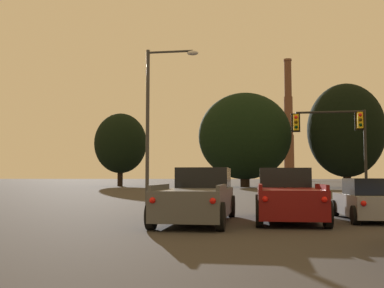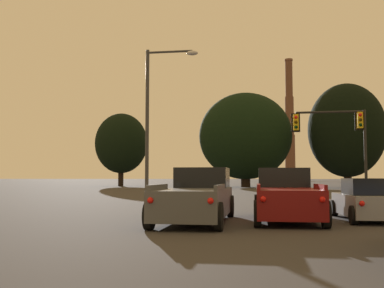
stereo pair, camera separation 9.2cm
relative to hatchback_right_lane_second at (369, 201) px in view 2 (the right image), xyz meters
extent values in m
cube|color=gray|center=(0.00, 0.10, -0.14)|extent=(1.83, 4.05, 0.72)
cube|color=black|center=(0.01, -0.30, 0.50)|extent=(1.61, 1.94, 0.55)
cylinder|color=black|center=(-0.89, 1.70, -0.36)|extent=(0.24, 0.61, 0.60)
cylinder|color=black|center=(0.79, 1.74, -0.36)|extent=(0.24, 0.61, 0.60)
cylinder|color=black|center=(-0.80, -1.55, -0.36)|extent=(0.24, 0.61, 0.60)
sphere|color=red|center=(-0.63, -1.94, 0.02)|extent=(0.17, 0.17, 0.17)
cube|color=#4C4F54|center=(-5.77, -1.60, 0.00)|extent=(2.04, 5.41, 0.88)
cube|color=black|center=(-5.75, 0.15, 0.80)|extent=(1.85, 1.81, 0.72)
cube|color=#4C4F54|center=(-6.72, -2.98, 0.52)|extent=(0.12, 2.43, 0.16)
cube|color=#4C4F54|center=(-4.84, -3.00, 0.52)|extent=(0.12, 2.43, 0.16)
cylinder|color=black|center=(-6.73, 0.60, -0.26)|extent=(0.23, 0.80, 0.80)
cylinder|color=black|center=(-4.77, 0.59, -0.26)|extent=(0.23, 0.80, 0.80)
cylinder|color=black|center=(-6.76, -3.80, -0.26)|extent=(0.23, 0.80, 0.80)
cylinder|color=black|center=(-4.80, -3.81, -0.26)|extent=(0.23, 0.80, 0.80)
sphere|color=red|center=(-6.60, -4.32, 0.19)|extent=(0.17, 0.17, 0.17)
sphere|color=red|center=(-4.96, -4.33, 0.19)|extent=(0.17, 0.17, 0.17)
cube|color=maroon|center=(-2.79, -0.50, 0.00)|extent=(2.06, 5.42, 0.88)
cube|color=black|center=(-2.81, 1.26, 0.80)|extent=(1.86, 1.82, 0.72)
cube|color=maroon|center=(-3.72, -1.89, 0.52)|extent=(0.13, 2.43, 0.16)
cube|color=maroon|center=(-1.84, -1.87, 0.52)|extent=(0.13, 2.43, 0.16)
cylinder|color=black|center=(-3.79, 1.69, -0.26)|extent=(0.23, 0.80, 0.80)
cylinder|color=black|center=(-1.83, 1.71, -0.26)|extent=(0.23, 0.80, 0.80)
cylinder|color=black|center=(-3.75, -2.71, -0.26)|extent=(0.23, 0.80, 0.80)
cylinder|color=black|center=(-1.79, -2.69, -0.26)|extent=(0.23, 0.80, 0.80)
sphere|color=red|center=(-3.58, -3.22, 0.19)|extent=(0.17, 0.17, 0.17)
sphere|color=red|center=(-1.94, -3.21, 0.19)|extent=(0.17, 0.17, 0.17)
cylinder|color=black|center=(2.97, 13.74, 2.23)|extent=(0.18, 0.18, 5.79)
cylinder|color=black|center=(2.97, 13.74, -0.61)|extent=(0.40, 0.40, 0.10)
cube|color=yellow|center=(2.68, 13.74, 4.46)|extent=(0.34, 0.34, 1.04)
cube|color=black|center=(2.68, 13.92, 4.46)|extent=(0.58, 0.03, 1.25)
sphere|color=red|center=(2.68, 13.55, 4.78)|extent=(0.22, 0.22, 0.22)
sphere|color=#352604|center=(2.68, 13.55, 4.46)|extent=(0.22, 0.22, 0.22)
sphere|color=black|center=(2.68, 13.55, 4.14)|extent=(0.22, 0.22, 0.22)
cylinder|color=black|center=(0.81, 13.74, 5.03)|extent=(4.32, 0.14, 0.14)
sphere|color=black|center=(2.97, 13.74, 5.03)|extent=(0.18, 0.18, 0.18)
cube|color=yellow|center=(-1.35, 13.74, 4.39)|extent=(0.34, 0.34, 1.04)
cube|color=black|center=(-1.35, 13.92, 4.39)|extent=(0.58, 0.03, 1.25)
sphere|color=red|center=(-1.35, 13.55, 4.71)|extent=(0.22, 0.22, 0.22)
sphere|color=#352604|center=(-1.35, 13.55, 4.39)|extent=(0.22, 0.22, 0.22)
sphere|color=black|center=(-1.35, 13.55, 4.07)|extent=(0.22, 0.22, 0.22)
cylinder|color=#38383A|center=(-9.83, 7.75, 3.61)|extent=(0.20, 0.20, 8.56)
cylinder|color=#38383A|center=(-8.57, 7.75, 7.74)|extent=(2.53, 0.12, 0.12)
sphere|color=#38383A|center=(-9.83, 7.75, 7.74)|extent=(0.20, 0.20, 0.20)
ellipsoid|color=silver|center=(-7.31, 7.75, 7.62)|extent=(0.64, 0.36, 0.26)
cylinder|color=#523427|center=(6.58, 146.51, 0.65)|extent=(5.69, 5.69, 2.63)
cylinder|color=brown|center=(6.58, 146.51, 8.84)|extent=(3.56, 3.56, 13.75)
cylinder|color=brown|center=(6.58, 146.51, 22.59)|extent=(3.06, 3.06, 13.75)
cylinder|color=brown|center=(6.58, 146.51, 36.34)|extent=(2.56, 2.56, 13.75)
cylinder|color=brown|center=(6.58, 146.51, 42.87)|extent=(2.87, 2.87, 0.70)
cylinder|color=black|center=(-25.65, 52.49, 0.96)|extent=(0.83, 0.83, 3.25)
ellipsoid|color=black|center=(-25.65, 52.49, 6.16)|extent=(8.34, 7.51, 9.54)
cylinder|color=black|center=(-5.86, 48.70, 0.68)|extent=(1.34, 1.34, 2.68)
ellipsoid|color=black|center=(-5.86, 48.70, 6.71)|extent=(13.35, 12.02, 12.50)
cylinder|color=black|center=(8.03, 47.60, 0.86)|extent=(1.04, 1.04, 3.04)
ellipsoid|color=black|center=(8.03, 47.60, 7.22)|extent=(10.42, 9.38, 12.90)
camera|label=1|loc=(-3.72, -16.22, 0.83)|focal=42.00mm
camera|label=2|loc=(-3.63, -16.21, 0.83)|focal=42.00mm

